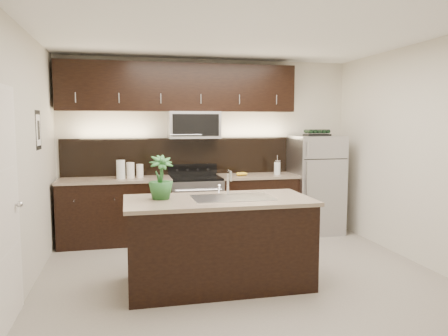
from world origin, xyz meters
name	(u,v)px	position (x,y,z in m)	size (l,w,h in m)	color
ground	(240,275)	(0.00, 0.00, 0.00)	(4.50, 4.50, 0.00)	gray
room_walls	(232,126)	(-0.11, -0.04, 1.70)	(4.52, 4.02, 2.71)	beige
counter_run	(182,208)	(-0.46, 1.69, 0.47)	(3.51, 0.65, 0.94)	black
upper_fixtures	(181,95)	(-0.43, 1.84, 2.14)	(3.49, 0.40, 1.66)	black
island	(219,242)	(-0.31, -0.24, 0.47)	(1.96, 0.96, 0.94)	black
sink_faucet	(232,196)	(-0.16, -0.23, 0.96)	(0.84, 0.50, 0.28)	silver
refrigerator	(316,184)	(1.66, 1.63, 0.77)	(0.74, 0.67, 1.53)	#B2B2B7
wine_rack	(317,133)	(1.66, 1.63, 1.57)	(0.38, 0.23, 0.09)	black
plant	(161,177)	(-0.90, -0.14, 1.17)	(0.26, 0.26, 0.46)	#235824
canisters	(128,170)	(-1.23, 1.68, 1.06)	(0.38, 0.22, 0.27)	silver
french_press	(277,167)	(1.02, 1.64, 1.05)	(0.10, 0.10, 0.29)	silver
bananas	(238,174)	(0.39, 1.61, 0.97)	(0.18, 0.14, 0.06)	yellow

